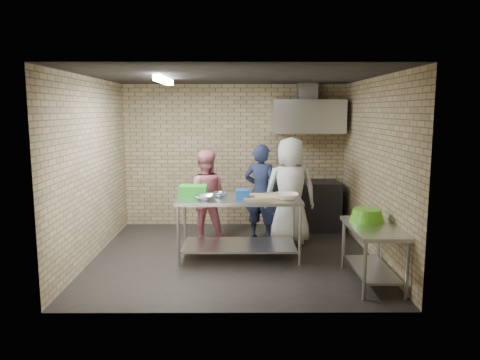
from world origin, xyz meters
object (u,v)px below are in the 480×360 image
at_px(green_basin, 367,215).
at_px(bottle_red, 309,120).
at_px(prep_table, 239,227).
at_px(woman_pink, 205,196).
at_px(green_crate, 193,191).
at_px(stove, 306,205).
at_px(bottle_green, 330,121).
at_px(side_counter, 372,255).
at_px(blue_tub, 242,194).
at_px(man_navy, 261,192).
at_px(woman_white, 290,191).

distance_m(green_basin, bottle_red, 3.01).
relative_size(prep_table, woman_pink, 1.19).
distance_m(prep_table, green_crate, 0.89).
distance_m(bottle_red, woman_pink, 2.49).
distance_m(stove, bottle_green, 1.65).
xyz_separation_m(side_counter, blue_tub, (-1.66, 0.99, 0.61)).
xyz_separation_m(prep_table, man_navy, (0.38, 0.96, 0.37)).
relative_size(side_counter, bottle_red, 6.67).
bearing_deg(side_counter, green_crate, 153.48).
bearing_deg(bottle_red, man_navy, -134.71).
xyz_separation_m(green_basin, man_navy, (-1.32, 1.79, -0.01)).
bearing_deg(side_counter, green_basin, 94.57).
bearing_deg(green_crate, bottle_red, 41.54).
relative_size(prep_table, green_crate, 4.50).
height_order(stove, woman_white, woman_white).
relative_size(side_counter, bottle_green, 8.00).
bearing_deg(woman_pink, green_crate, 79.63).
xyz_separation_m(prep_table, bottle_red, (1.31, 1.90, 1.57)).
bearing_deg(green_crate, blue_tub, -16.35).
bearing_deg(blue_tub, prep_table, 116.57).
height_order(stove, man_navy, man_navy).
xyz_separation_m(green_crate, blue_tub, (0.75, -0.22, -0.02)).
relative_size(green_basin, man_navy, 0.28).
height_order(bottle_red, woman_pink, bottle_red).
relative_size(stove, bottle_green, 8.00).
bearing_deg(prep_table, bottle_green, 48.01).
relative_size(stove, blue_tub, 5.87).
bearing_deg(green_basin, bottle_red, 97.90).
bearing_deg(bottle_green, green_basin, -90.42).
distance_m(blue_tub, woman_white, 1.17).
distance_m(side_counter, woman_white, 2.09).
xyz_separation_m(prep_table, woman_white, (0.85, 0.74, 0.43)).
height_order(stove, green_basin, green_basin).
relative_size(green_crate, bottle_red, 2.27).
relative_size(bottle_red, woman_pink, 0.12).
relative_size(bottle_green, woman_pink, 0.10).
xyz_separation_m(green_crate, bottle_red, (2.01, 1.78, 1.03)).
bearing_deg(green_crate, green_basin, -21.74).
bearing_deg(stove, green_basin, -80.24).
bearing_deg(stove, green_crate, -141.82).
bearing_deg(green_basin, man_navy, 126.28).
height_order(woman_pink, woman_white, woman_white).
xyz_separation_m(blue_tub, woman_white, (0.80, 0.84, -0.10)).
relative_size(stove, green_basin, 2.61).
distance_m(side_counter, man_navy, 2.48).
height_order(bottle_red, man_navy, bottle_red).
relative_size(stove, woman_pink, 0.77).
relative_size(man_navy, woman_pink, 1.06).
height_order(side_counter, green_basin, green_basin).
distance_m(prep_table, woman_pink, 1.12).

